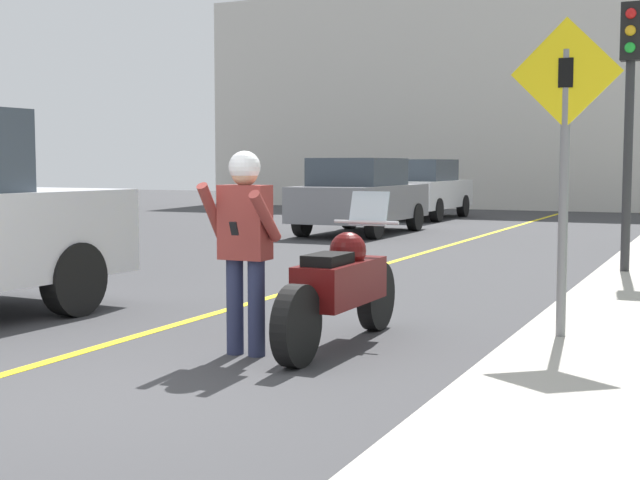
# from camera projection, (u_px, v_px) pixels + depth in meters

# --- Properties ---
(ground_plane) EXTENTS (80.00, 80.00, 0.00)m
(ground_plane) POSITION_uv_depth(u_px,v_px,m) (24.00, 397.00, 5.94)
(ground_plane) COLOR #38383A
(road_center_line) EXTENTS (0.12, 36.00, 0.01)m
(road_center_line) POSITION_uv_depth(u_px,v_px,m) (319.00, 283.00, 11.62)
(road_center_line) COLOR yellow
(road_center_line) RESTS_ON ground
(building_backdrop) EXTENTS (28.00, 1.20, 7.70)m
(building_backdrop) POSITION_uv_depth(u_px,v_px,m) (591.00, 94.00, 29.14)
(building_backdrop) COLOR beige
(building_backdrop) RESTS_ON ground
(motorcycle) EXTENTS (0.62, 2.33, 1.31)m
(motorcycle) POSITION_uv_depth(u_px,v_px,m) (341.00, 287.00, 7.56)
(motorcycle) COLOR black
(motorcycle) RESTS_ON ground
(person_biker) EXTENTS (0.59, 0.46, 1.66)m
(person_biker) POSITION_uv_depth(u_px,v_px,m) (245.00, 232.00, 7.17)
(person_biker) COLOR #282D4C
(person_biker) RESTS_ON ground
(crossing_sign) EXTENTS (0.91, 0.08, 2.64)m
(crossing_sign) POSITION_uv_depth(u_px,v_px,m) (565.00, 146.00, 7.36)
(crossing_sign) COLOR slate
(crossing_sign) RESTS_ON sidewalk_curb
(traffic_light) EXTENTS (0.26, 0.30, 3.57)m
(traffic_light) POSITION_uv_depth(u_px,v_px,m) (630.00, 85.00, 11.83)
(traffic_light) COLOR #2D2D30
(traffic_light) RESTS_ON sidewalk_curb
(parked_car_grey) EXTENTS (1.88, 4.20, 1.68)m
(parked_car_grey) POSITION_uv_depth(u_px,v_px,m) (360.00, 195.00, 19.80)
(parked_car_grey) COLOR black
(parked_car_grey) RESTS_ON ground
(parked_car_white) EXTENTS (1.88, 4.20, 1.68)m
(parked_car_white) POSITION_uv_depth(u_px,v_px,m) (422.00, 189.00, 25.31)
(parked_car_white) COLOR black
(parked_car_white) RESTS_ON ground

